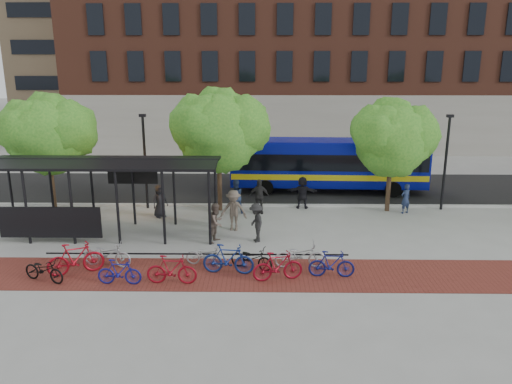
{
  "coord_description": "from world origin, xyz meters",
  "views": [
    {
      "loc": [
        -0.68,
        -22.47,
        7.95
      ],
      "look_at": [
        -1.03,
        1.11,
        1.6
      ],
      "focal_mm": 35.0,
      "sensor_mm": 36.0,
      "label": 1
    }
  ],
  "objects_px": {
    "lamp_post_left": "(145,159)",
    "pedestrian_9": "(256,223)",
    "bike_5": "(172,270)",
    "pedestrian_7": "(405,199)",
    "bike_3": "(119,272)",
    "bus_shelter": "(99,171)",
    "lamp_post_right": "(446,160)",
    "bike_2": "(107,254)",
    "bike_8": "(251,258)",
    "pedestrian_8": "(216,223)",
    "bike_6": "(206,255)",
    "bus": "(328,162)",
    "tree_c": "(394,136)",
    "tree_b": "(220,128)",
    "bike_7": "(228,259)",
    "pedestrian_4": "(259,196)",
    "bike_1": "(76,259)",
    "pedestrian_5": "(302,192)",
    "tree_a": "(49,131)",
    "bike_10": "(300,255)",
    "pedestrian_2": "(235,197)",
    "pedestrian_0": "(160,201)",
    "bike_0": "(44,270)",
    "bike_11": "(332,264)",
    "pedestrian_3": "(234,210)",
    "bike_9": "(278,266)"
  },
  "relations": [
    {
      "from": "bike_5",
      "to": "pedestrian_7",
      "type": "xyz_separation_m",
      "value": [
        10.8,
        8.73,
        0.24
      ]
    },
    {
      "from": "bike_5",
      "to": "bike_8",
      "type": "bearing_deg",
      "value": -62.34
    },
    {
      "from": "bus_shelter",
      "to": "bike_10",
      "type": "height_order",
      "value": "bus_shelter"
    },
    {
      "from": "pedestrian_0",
      "to": "pedestrian_3",
      "type": "distance_m",
      "value": 4.39
    },
    {
      "from": "bike_0",
      "to": "tree_a",
      "type": "bearing_deg",
      "value": 40.41
    },
    {
      "from": "bike_6",
      "to": "pedestrian_3",
      "type": "relative_size",
      "value": 0.86
    },
    {
      "from": "bike_5",
      "to": "pedestrian_2",
      "type": "distance_m",
      "value": 8.76
    },
    {
      "from": "bike_10",
      "to": "bus",
      "type": "bearing_deg",
      "value": -13.93
    },
    {
      "from": "bike_10",
      "to": "pedestrian_5",
      "type": "relative_size",
      "value": 1.13
    },
    {
      "from": "bike_3",
      "to": "pedestrian_9",
      "type": "xyz_separation_m",
      "value": [
        4.89,
        4.47,
        0.4
      ]
    },
    {
      "from": "bus",
      "to": "bike_7",
      "type": "relative_size",
      "value": 6.01
    },
    {
      "from": "pedestrian_0",
      "to": "pedestrian_4",
      "type": "distance_m",
      "value": 5.14
    },
    {
      "from": "bus",
      "to": "bike_7",
      "type": "xyz_separation_m",
      "value": [
        -5.26,
        -12.35,
        -1.23
      ]
    },
    {
      "from": "tree_b",
      "to": "bike_6",
      "type": "bearing_deg",
      "value": -90.04
    },
    {
      "from": "pedestrian_2",
      "to": "pedestrian_4",
      "type": "bearing_deg",
      "value": 161.67
    },
    {
      "from": "tree_c",
      "to": "pedestrian_0",
      "type": "xyz_separation_m",
      "value": [
        -12.07,
        -1.32,
        -3.2
      ]
    },
    {
      "from": "tree_c",
      "to": "pedestrian_8",
      "type": "relative_size",
      "value": 3.33
    },
    {
      "from": "bike_3",
      "to": "pedestrian_8",
      "type": "distance_m",
      "value": 5.43
    },
    {
      "from": "bike_6",
      "to": "bike_8",
      "type": "relative_size",
      "value": 0.98
    },
    {
      "from": "tree_c",
      "to": "bike_3",
      "type": "xyz_separation_m",
      "value": [
        -11.95,
        -9.28,
        -3.57
      ]
    },
    {
      "from": "pedestrian_8",
      "to": "bike_6",
      "type": "bearing_deg",
      "value": -160.59
    },
    {
      "from": "pedestrian_7",
      "to": "pedestrian_3",
      "type": "bearing_deg",
      "value": -9.18
    },
    {
      "from": "bike_10",
      "to": "bike_11",
      "type": "distance_m",
      "value": 1.41
    },
    {
      "from": "bus_shelter",
      "to": "bike_6",
      "type": "relative_size",
      "value": 6.28
    },
    {
      "from": "tree_b",
      "to": "pedestrian_7",
      "type": "relative_size",
      "value": 4.07
    },
    {
      "from": "bike_2",
      "to": "bike_8",
      "type": "relative_size",
      "value": 1.15
    },
    {
      "from": "bike_3",
      "to": "bike_5",
      "type": "xyz_separation_m",
      "value": [
        1.88,
        0.08,
        0.07
      ]
    },
    {
      "from": "lamp_post_left",
      "to": "pedestrian_9",
      "type": "bearing_deg",
      "value": -40.04
    },
    {
      "from": "pedestrian_8",
      "to": "pedestrian_0",
      "type": "bearing_deg",
      "value": 65.3
    },
    {
      "from": "tree_a",
      "to": "bike_9",
      "type": "xyz_separation_m",
      "value": [
        11.78,
        -8.85,
        -3.67
      ]
    },
    {
      "from": "bike_1",
      "to": "pedestrian_5",
      "type": "xyz_separation_m",
      "value": [
        9.21,
        8.76,
        0.26
      ]
    },
    {
      "from": "bike_6",
      "to": "bike_7",
      "type": "distance_m",
      "value": 1.2
    },
    {
      "from": "pedestrian_2",
      "to": "pedestrian_7",
      "type": "bearing_deg",
      "value": 160.46
    },
    {
      "from": "tree_b",
      "to": "bike_9",
      "type": "bearing_deg",
      "value": -72.58
    },
    {
      "from": "bike_7",
      "to": "pedestrian_9",
      "type": "relative_size",
      "value": 1.12
    },
    {
      "from": "bike_0",
      "to": "tree_c",
      "type": "bearing_deg",
      "value": -37.59
    },
    {
      "from": "bike_2",
      "to": "bus_shelter",
      "type": "bearing_deg",
      "value": 28.97
    },
    {
      "from": "bus",
      "to": "bike_2",
      "type": "relative_size",
      "value": 5.99
    },
    {
      "from": "bike_5",
      "to": "bike_3",
      "type": "bearing_deg",
      "value": 94.34
    },
    {
      "from": "bus_shelter",
      "to": "tree_a",
      "type": "height_order",
      "value": "tree_a"
    },
    {
      "from": "bus_shelter",
      "to": "lamp_post_right",
      "type": "relative_size",
      "value": 2.07
    },
    {
      "from": "bus_shelter",
      "to": "pedestrian_3",
      "type": "xyz_separation_m",
      "value": [
        6.06,
        0.53,
        -2.02
      ]
    },
    {
      "from": "lamp_post_left",
      "to": "pedestrian_2",
      "type": "distance_m",
      "value": 5.27
    },
    {
      "from": "lamp_post_left",
      "to": "bike_11",
      "type": "relative_size",
      "value": 2.97
    },
    {
      "from": "tree_c",
      "to": "lamp_post_left",
      "type": "distance_m",
      "value": 13.16
    },
    {
      "from": "tree_a",
      "to": "bike_10",
      "type": "height_order",
      "value": "tree_a"
    },
    {
      "from": "bike_6",
      "to": "lamp_post_left",
      "type": "bearing_deg",
      "value": 39.57
    },
    {
      "from": "tree_b",
      "to": "pedestrian_9",
      "type": "height_order",
      "value": "tree_b"
    },
    {
      "from": "bike_1",
      "to": "pedestrian_4",
      "type": "height_order",
      "value": "pedestrian_4"
    },
    {
      "from": "pedestrian_4",
      "to": "pedestrian_9",
      "type": "relative_size",
      "value": 1.04
    }
  ]
}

